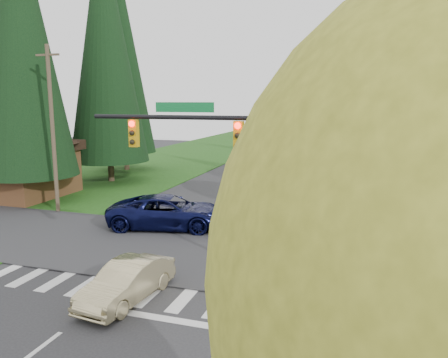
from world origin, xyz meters
The scene contains 29 objects.
ground centered at (0.00, 0.00, 0.00)m, with size 120.00×120.00×0.00m, color #28282B.
grass_east centered at (13.00, 20.00, 0.03)m, with size 14.00×110.00×0.06m, color #1B4312.
grass_west centered at (-13.00, 20.00, 0.03)m, with size 14.00×110.00×0.06m, color #1B4312.
cross_street centered at (0.00, 8.00, 0.00)m, with size 120.00×8.00×0.10m, color #28282B.
sidewalk_east centered at (6.90, 22.00, 0.07)m, with size 1.80×80.00×0.13m, color gray.
curb_east centered at (6.05, 22.00, 0.07)m, with size 0.20×80.00×0.13m, color gray.
stone_wall_north centered at (8.60, 30.00, 0.35)m, with size 0.70×40.00×0.70m, color #4C4438.
traffic_signal centered at (4.37, 4.50, 4.98)m, with size 8.70×0.37×6.80m.
brown_building centered at (-15.00, 15.00, 3.14)m, with size 8.40×8.40×5.40m.
utility_pole centered at (-9.50, 12.00, 5.14)m, with size 1.60×0.24×10.00m.
decid_tree_0 centered at (9.20, 14.00, 5.60)m, with size 4.80×4.80×8.37m.
decid_tree_1 centered at (9.30, 21.00, 5.80)m, with size 5.20×5.20×8.80m.
decid_tree_2 centered at (9.10, 28.00, 5.93)m, with size 5.00×5.00×8.82m.
decid_tree_3 centered at (9.20, 35.00, 5.66)m, with size 5.00×5.00×8.55m.
decid_tree_4 centered at (9.30, 42.00, 6.06)m, with size 5.40×5.40×9.18m.
decid_tree_5 centered at (9.10, 49.00, 5.53)m, with size 4.80×4.80×8.30m.
decid_tree_6 centered at (9.20, 56.00, 5.86)m, with size 5.20×5.20×8.86m.
conifer_w_a centered at (-13.00, 14.00, 10.79)m, with size 6.12×6.12×19.80m.
conifer_w_b centered at (-16.00, 18.00, 9.79)m, with size 5.44×5.44×17.80m.
conifer_w_c centered at (-12.00, 22.00, 11.29)m, with size 6.46×6.46×20.80m.
conifer_w_e centered at (-14.00, 28.00, 10.29)m, with size 5.78×5.78×18.80m.
conifer_e_c centered at (14.00, 48.00, 9.29)m, with size 5.10×5.10×16.80m.
sedan_champagne centered at (0.80, 2.61, 0.67)m, with size 1.43×4.10×1.35m, color #CCBC88.
suv_navy centered at (-1.56, 10.99, 0.88)m, with size 2.93×6.36×1.77m, color #0A0D35.
parked_car_a centered at (5.60, 16.14, 0.82)m, with size 1.95×4.84×1.65m, color silver.
parked_car_b centered at (4.20, 26.47, 0.72)m, with size 2.03×4.99×1.45m, color gray.
parked_car_c centered at (5.60, 29.00, 0.79)m, with size 1.67×4.78×1.57m, color #B6B6BB.
parked_car_d centered at (5.60, 36.00, 0.77)m, with size 1.82×4.53×1.54m, color white.
parked_car_e centered at (4.20, 44.09, 0.69)m, with size 1.92×4.72×1.37m, color #B2B2B7.
Camera 1 is at (8.27, -9.76, 6.77)m, focal length 35.00 mm.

